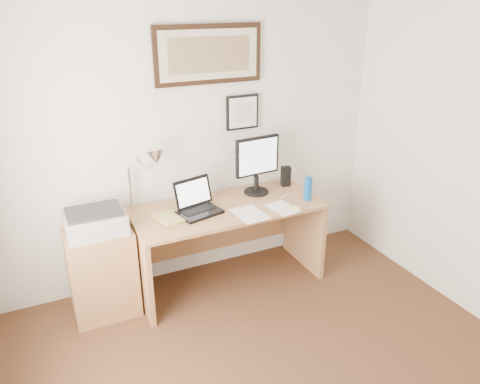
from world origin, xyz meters
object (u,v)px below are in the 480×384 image
lcd_monitor (257,162)px  side_cabinet (102,272)px  water_bottle (308,189)px  desk (224,227)px  book (159,222)px  printer (95,221)px  laptop (197,205)px

lcd_monitor → side_cabinet: bearing=-176.0°
water_bottle → lcd_monitor: size_ratio=0.39×
water_bottle → desk: size_ratio=0.13×
book → printer: printer is taller
side_cabinet → book: 0.62m
water_bottle → book: size_ratio=0.81×
printer → lcd_monitor: bearing=4.3°
desk → lcd_monitor: (0.35, 0.07, 0.53)m
printer → laptop: bearing=-1.9°
water_bottle → printer: water_bottle is taller
laptop → lcd_monitor: 0.68m
side_cabinet → printer: (-0.00, -0.01, 0.45)m
side_cabinet → printer: printer is taller
water_bottle → laptop: (-0.95, 0.18, -0.04)m
side_cabinet → lcd_monitor: (1.42, 0.10, 0.68)m
side_cabinet → book: bearing=-12.6°
lcd_monitor → printer: (-1.43, -0.11, -0.22)m
desk → lcd_monitor: size_ratio=3.08×
side_cabinet → printer: 0.45m
side_cabinet → book: book is taller
book → printer: (-0.46, 0.10, 0.06)m
side_cabinet → desk: (1.07, 0.04, 0.15)m
desk → printer: 1.12m
lcd_monitor → laptop: bearing=-167.7°
book → laptop: size_ratio=0.64×
lcd_monitor → book: bearing=-168.1°
laptop → water_bottle: bearing=-11.0°
side_cabinet → lcd_monitor: 1.58m
side_cabinet → desk: 1.08m
desk → laptop: laptop is taller
desk → laptop: 0.40m
desk → lcd_monitor: bearing=10.5°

